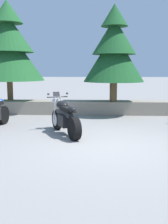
{
  "coord_description": "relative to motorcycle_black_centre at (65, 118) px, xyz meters",
  "views": [
    {
      "loc": [
        -0.23,
        -6.45,
        1.87
      ],
      "look_at": [
        -0.55,
        1.2,
        0.65
      ],
      "focal_mm": 43.28,
      "sensor_mm": 36.0,
      "label": 1
    }
  ],
  "objects": [
    {
      "name": "motorcycle_black_centre",
      "position": [
        0.0,
        0.0,
        0.0
      ],
      "size": [
        1.13,
        1.92,
        1.18
      ],
      "color": "black",
      "rests_on": "ground"
    },
    {
      "name": "stone_wall",
      "position": [
        1.11,
        3.62,
        -0.21
      ],
      "size": [
        36.0,
        0.8,
        0.55
      ],
      "primitive_type": "cube",
      "color": "gray",
      "rests_on": "ground"
    },
    {
      "name": "pine_tree_far_left",
      "position": [
        -2.81,
        3.91,
        2.31
      ],
      "size": [
        2.98,
        2.98,
        4.17
      ],
      "color": "brown",
      "rests_on": "stone_wall"
    },
    {
      "name": "ground_plane",
      "position": [
        1.11,
        -1.18,
        -0.49
      ],
      "size": [
        120.0,
        120.0,
        0.0
      ],
      "primitive_type": "plane",
      "color": "gray"
    },
    {
      "name": "pine_tree_mid_left",
      "position": [
        1.62,
        3.47,
        2.16
      ],
      "size": [
        2.45,
        2.45,
        3.86
      ],
      "color": "brown",
      "rests_on": "stone_wall"
    }
  ]
}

